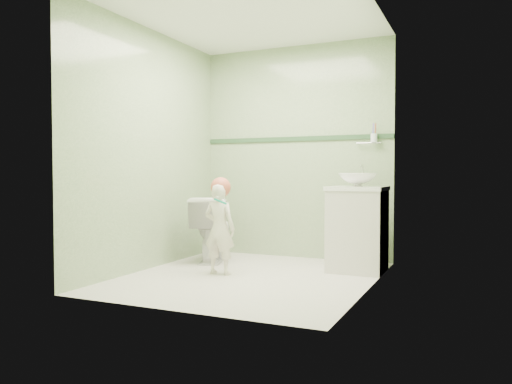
% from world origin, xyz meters
% --- Properties ---
extents(ground, '(2.50, 2.50, 0.00)m').
position_xyz_m(ground, '(0.00, 0.00, 0.00)').
color(ground, white).
rests_on(ground, ground).
extents(room_shell, '(2.50, 2.54, 2.40)m').
position_xyz_m(room_shell, '(0.00, 0.00, 1.20)').
color(room_shell, '#86A777').
rests_on(room_shell, ground).
extents(trim_stripe, '(2.20, 0.02, 0.05)m').
position_xyz_m(trim_stripe, '(0.00, 1.24, 1.35)').
color(trim_stripe, '#2C4F2F').
rests_on(trim_stripe, room_shell).
extents(vanity, '(0.52, 0.50, 0.80)m').
position_xyz_m(vanity, '(0.84, 0.70, 0.40)').
color(vanity, beige).
rests_on(vanity, ground).
extents(counter, '(0.54, 0.52, 0.04)m').
position_xyz_m(counter, '(0.84, 0.70, 0.81)').
color(counter, white).
rests_on(counter, vanity).
extents(basin, '(0.37, 0.37, 0.13)m').
position_xyz_m(basin, '(0.84, 0.70, 0.89)').
color(basin, white).
rests_on(basin, counter).
extents(faucet, '(0.03, 0.13, 0.18)m').
position_xyz_m(faucet, '(0.84, 0.89, 0.97)').
color(faucet, silver).
rests_on(faucet, counter).
extents(cup_holder, '(0.26, 0.07, 0.21)m').
position_xyz_m(cup_holder, '(0.89, 1.18, 1.33)').
color(cup_holder, silver).
rests_on(cup_holder, room_shell).
extents(toilet, '(0.60, 0.78, 0.70)m').
position_xyz_m(toilet, '(-0.74, 0.62, 0.35)').
color(toilet, white).
rests_on(toilet, ground).
extents(toddler, '(0.31, 0.21, 0.86)m').
position_xyz_m(toddler, '(-0.32, 0.02, 0.43)').
color(toddler, beige).
rests_on(toddler, ground).
extents(hair_cap, '(0.19, 0.19, 0.19)m').
position_xyz_m(hair_cap, '(-0.32, 0.04, 0.82)').
color(hair_cap, '#C35D42').
rests_on(hair_cap, toddler).
extents(teal_toothbrush, '(0.11, 0.13, 0.08)m').
position_xyz_m(teal_toothbrush, '(-0.25, -0.11, 0.70)').
color(teal_toothbrush, '#0D9474').
rests_on(teal_toothbrush, toddler).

